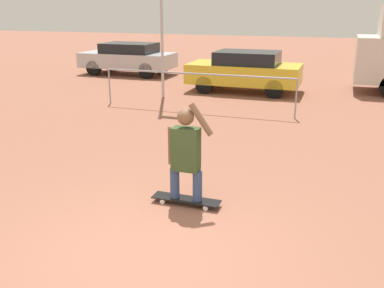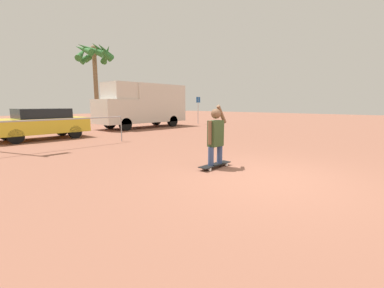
{
  "view_description": "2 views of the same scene",
  "coord_description": "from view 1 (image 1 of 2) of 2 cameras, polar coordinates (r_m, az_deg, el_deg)",
  "views": [
    {
      "loc": [
        2.02,
        -4.09,
        2.84
      ],
      "look_at": [
        -0.0,
        1.72,
        0.85
      ],
      "focal_mm": 40.0,
      "sensor_mm": 36.0,
      "label": 1
    },
    {
      "loc": [
        -5.01,
        -2.45,
        1.59
      ],
      "look_at": [
        -0.38,
        1.82,
        0.61
      ],
      "focal_mm": 24.0,
      "sensor_mm": 36.0,
      "label": 2
    }
  ],
  "objects": [
    {
      "name": "ground_plane",
      "position": [
        5.37,
        -6.19,
        -14.11
      ],
      "size": [
        80.0,
        80.0,
        0.0
      ],
      "primitive_type": "plane",
      "color": "#935B47"
    },
    {
      "name": "skateboard",
      "position": [
        6.46,
        -0.8,
        -7.42
      ],
      "size": [
        1.04,
        0.25,
        0.09
      ],
      "color": "black",
      "rests_on": "ground_plane"
    },
    {
      "name": "person_skateboarder",
      "position": [
        6.16,
        -0.84,
        -0.78
      ],
      "size": [
        0.69,
        0.24,
        1.48
      ],
      "color": "#384C7A",
      "rests_on": "skateboard"
    },
    {
      "name": "parked_car_yellow",
      "position": [
        15.05,
        7.06,
        9.71
      ],
      "size": [
        3.8,
        1.8,
        1.39
      ],
      "color": "black",
      "rests_on": "ground_plane"
    },
    {
      "name": "parked_car_silver",
      "position": [
        19.07,
        -8.51,
        11.33
      ],
      "size": [
        4.01,
        1.77,
        1.35
      ],
      "color": "black",
      "rests_on": "ground_plane"
    },
    {
      "name": "plaza_railing_segment",
      "position": [
        12.07,
        0.56,
        8.79
      ],
      "size": [
        5.58,
        0.05,
        1.08
      ],
      "color": "#99999E",
      "rests_on": "ground_plane"
    }
  ]
}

